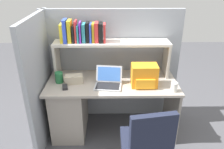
{
  "coord_description": "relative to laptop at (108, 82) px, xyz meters",
  "views": [
    {
      "loc": [
        -0.03,
        -2.46,
        1.99
      ],
      "look_at": [
        0.0,
        -0.05,
        0.85
      ],
      "focal_mm": 35.87,
      "sensor_mm": 36.0,
      "label": 1
    }
  ],
  "objects": [
    {
      "name": "overhead_hutch",
      "position": [
        0.04,
        0.3,
        0.3
      ],
      "size": [
        1.44,
        0.28,
        0.45
      ],
      "color": "#BCB7AC",
      "rests_on": "desk"
    },
    {
      "name": "snack_canister",
      "position": [
        -0.6,
        0.09,
        0.02
      ],
      "size": [
        0.1,
        0.1,
        0.13
      ],
      "primitive_type": "cylinder",
      "color": "#26723F",
      "rests_on": "desk"
    },
    {
      "name": "backpack",
      "position": [
        0.42,
        -0.01,
        0.08
      ],
      "size": [
        0.3,
        0.22,
        0.26
      ],
      "color": "orange",
      "rests_on": "desk"
    },
    {
      "name": "tissue_box",
      "position": [
        -0.42,
        0.08,
        -0.0
      ],
      "size": [
        0.23,
        0.15,
        0.1
      ],
      "primitive_type": "cube",
      "rotation": [
        0.0,
        0.0,
        0.12
      ],
      "color": "#BFB299",
      "rests_on": "desk"
    },
    {
      "name": "reference_books_on_shelf",
      "position": [
        -0.32,
        0.3,
        0.52
      ],
      "size": [
        0.55,
        0.19,
        0.28
      ],
      "color": "yellow",
      "rests_on": "overhead_hutch"
    },
    {
      "name": "cubicle_partition_left",
      "position": [
        -0.81,
        0.05,
        -0.01
      ],
      "size": [
        0.05,
        1.06,
        1.55
      ],
      "primitive_type": "cube",
      "color": "gray",
      "rests_on": "ground_plane"
    },
    {
      "name": "desk",
      "position": [
        -0.35,
        0.1,
        -0.38
      ],
      "size": [
        1.6,
        0.7,
        0.73
      ],
      "color": "#AAA093",
      "rests_on": "ground_plane"
    },
    {
      "name": "paper_cup",
      "position": [
        0.74,
        -0.15,
        0.0
      ],
      "size": [
        0.08,
        0.08,
        0.11
      ],
      "primitive_type": "cylinder",
      "color": "white",
      "rests_on": "desk"
    },
    {
      "name": "cubicle_partition_rear",
      "position": [
        0.04,
        0.48,
        -0.01
      ],
      "size": [
        1.84,
        0.05,
        1.55
      ],
      "primitive_type": "cube",
      "color": "gray",
      "rests_on": "ground_plane"
    },
    {
      "name": "computer_mouse",
      "position": [
        -0.51,
        -0.06,
        -0.03
      ],
      "size": [
        0.08,
        0.11,
        0.03
      ],
      "primitive_type": "cube",
      "rotation": [
        0.0,
        0.0,
        0.21
      ],
      "color": "#262628",
      "rests_on": "desk"
    },
    {
      "name": "ground_plane",
      "position": [
        0.04,
        0.1,
        -0.78
      ],
      "size": [
        8.0,
        8.0,
        0.0
      ],
      "primitive_type": "plane",
      "color": "#4C4C51"
    },
    {
      "name": "laptop",
      "position": [
        0.0,
        0.0,
        0.0
      ],
      "size": [
        0.34,
        0.3,
        0.22
      ],
      "color": "#B7BABF",
      "rests_on": "desk"
    }
  ]
}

